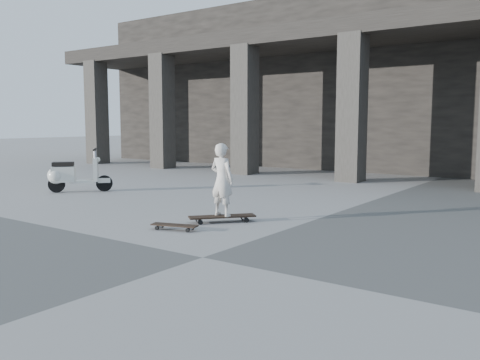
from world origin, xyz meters
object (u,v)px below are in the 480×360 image
Objects in this scene: child at (222,180)px; scooter at (69,175)px; skateboard_spare at (174,226)px; longboard at (222,217)px.

scooter is (-5.11, 0.77, -0.30)m from child.
scooter is (-4.89, 1.67, 0.34)m from skateboard_spare.
scooter reaches higher than skateboard_spare.
longboard is at bearing -55.06° from scooter.
child is 5.17m from scooter.
longboard is 0.61m from child.
longboard reaches higher than skateboard_spare.
child reaches higher than scooter.
child is 1.03× the size of scooter.
child is at bearing 85.40° from longboard.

